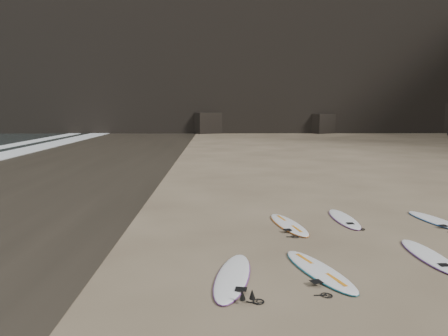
% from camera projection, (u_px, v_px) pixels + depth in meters
% --- Properties ---
extents(ground, '(240.00, 240.00, 0.00)m').
position_uv_depth(ground, '(443.00, 260.00, 9.00)').
color(ground, '#897559').
rests_on(ground, ground).
extents(wet_sand, '(12.00, 200.00, 0.01)m').
position_uv_depth(wet_sand, '(22.00, 181.00, 18.65)').
color(wet_sand, '#383026').
rests_on(wet_sand, ground).
extents(surfboard_0, '(0.99, 2.48, 0.09)m').
position_uv_depth(surfboard_0, '(233.00, 276.00, 8.05)').
color(surfboard_0, white).
rests_on(surfboard_0, ground).
extents(surfboard_1, '(1.27, 2.45, 0.09)m').
position_uv_depth(surfboard_1, '(319.00, 270.00, 8.35)').
color(surfboard_1, white).
rests_on(surfboard_1, ground).
extents(surfboard_2, '(0.60, 2.29, 0.08)m').
position_uv_depth(surfboard_2, '(429.00, 256.00, 9.17)').
color(surfboard_2, white).
rests_on(surfboard_2, ground).
extents(surfboard_5, '(1.03, 2.39, 0.08)m').
position_uv_depth(surfboard_5, '(289.00, 224.00, 11.62)').
color(surfboard_5, white).
rests_on(surfboard_5, ground).
extents(surfboard_6, '(0.60, 2.26, 0.08)m').
position_uv_depth(surfboard_6, '(344.00, 219.00, 12.22)').
color(surfboard_6, white).
rests_on(surfboard_6, ground).
extents(surfboard_7, '(1.00, 2.34, 0.08)m').
position_uv_depth(surfboard_7, '(436.00, 221.00, 12.00)').
color(surfboard_7, white).
rests_on(surfboard_7, ground).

